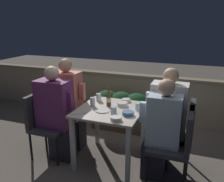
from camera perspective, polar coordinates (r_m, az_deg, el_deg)
name	(u,v)px	position (r m, az deg, el deg)	size (l,w,h in m)	color
ground_plane	(110,160)	(3.39, -0.39, -16.35)	(16.00, 16.00, 0.00)	#665B51
parapet_wall	(140,97)	(4.58, 6.64, -1.35)	(9.00, 0.18, 0.87)	gray
dining_table	(110,117)	(3.09, -0.41, -6.26)	(0.81, 0.84, 0.76)	#BCB2A3
planter_hedge	(121,109)	(4.13, 2.21, -4.25)	(0.98, 0.47, 0.67)	brown
chair_left_near	(44,119)	(3.43, -15.98, -6.48)	(0.48, 0.47, 0.90)	#333338
person_purple_stripe	(57,114)	(3.28, -13.21, -5.33)	(0.51, 0.26, 1.29)	#282833
chair_left_far	(58,111)	(3.67, -12.90, -4.72)	(0.48, 0.47, 0.90)	#333338
person_coral_top	(69,104)	(3.52, -10.24, -3.09)	(0.48, 0.26, 1.34)	#282833
chair_right_near	(179,140)	(2.86, 15.72, -11.31)	(0.48, 0.47, 0.90)	#333338
person_blue_shirt	(161,130)	(2.84, 11.64, -9.24)	(0.47, 0.26, 1.24)	#282833
chair_right_far	(181,131)	(3.10, 16.37, -9.12)	(0.48, 0.47, 0.90)	#333338
person_white_polo	(165,119)	(3.06, 12.71, -6.63)	(0.50, 0.26, 1.32)	#282833
beer_bottle	(109,99)	(3.11, -0.79, -1.94)	(0.06, 0.06, 0.25)	brown
plate_0	(102,110)	(2.98, -2.30, -4.70)	(0.19, 0.19, 0.01)	silver
bowl_0	(122,104)	(3.15, 2.51, -3.10)	(0.14, 0.14, 0.05)	beige
bowl_1	(128,113)	(2.85, 3.89, -5.30)	(0.14, 0.14, 0.05)	#4C709E
bowl_2	(116,118)	(2.70, 0.97, -6.58)	(0.13, 0.13, 0.04)	silver
bowl_3	(126,100)	(3.31, 3.39, -2.17)	(0.12, 0.12, 0.04)	beige
glass_cup_0	(114,110)	(2.87, 0.41, -4.67)	(0.07, 0.07, 0.09)	silver
glass_cup_1	(138,107)	(3.00, 6.33, -3.78)	(0.08, 0.08, 0.10)	silver
glass_cup_2	(93,102)	(3.13, -4.69, -2.61)	(0.07, 0.07, 0.12)	silver
glass_cup_3	(99,97)	(3.34, -3.25, -1.47)	(0.07, 0.07, 0.10)	silver
fork_0	(79,113)	(2.91, -7.94, -5.38)	(0.15, 0.12, 0.01)	silver
potted_plant	(65,107)	(4.14, -11.20, -3.86)	(0.37, 0.37, 0.68)	brown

